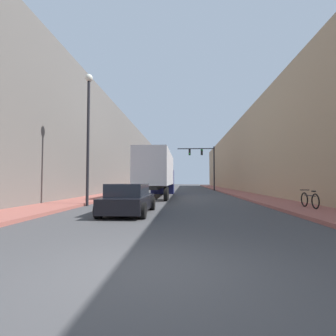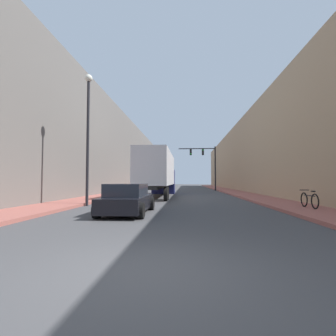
# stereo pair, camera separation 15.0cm
# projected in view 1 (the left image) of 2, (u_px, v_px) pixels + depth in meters

# --- Properties ---
(ground_plane) EXTENTS (200.00, 200.00, 0.00)m
(ground_plane) POSITION_uv_depth(u_px,v_px,m) (148.00, 271.00, 4.22)
(ground_plane) COLOR #424244
(sidewalk_right) EXTENTS (2.63, 80.00, 0.15)m
(sidewalk_right) POSITION_uv_depth(u_px,v_px,m) (229.00, 191.00, 33.75)
(sidewalk_right) COLOR #9E564C
(sidewalk_right) RESTS_ON ground
(sidewalk_left) EXTENTS (2.63, 80.00, 0.15)m
(sidewalk_left) POSITION_uv_depth(u_px,v_px,m) (131.00, 191.00, 34.53)
(sidewalk_left) COLOR #9E564C
(sidewalk_left) RESTS_ON ground
(building_right) EXTENTS (6.00, 80.00, 9.41)m
(building_right) POSITION_uv_depth(u_px,v_px,m) (263.00, 155.00, 33.71)
(building_right) COLOR tan
(building_right) RESTS_ON ground
(building_left) EXTENTS (6.00, 80.00, 10.80)m
(building_left) POSITION_uv_depth(u_px,v_px,m) (99.00, 151.00, 35.05)
(building_left) COLOR #66605B
(building_left) RESTS_ON ground
(semi_truck) EXTENTS (2.47, 13.03, 3.87)m
(semi_truck) POSITION_uv_depth(u_px,v_px,m) (158.00, 172.00, 23.97)
(semi_truck) COLOR silver
(semi_truck) RESTS_ON ground
(sedan_car) EXTENTS (1.95, 4.37, 1.32)m
(sedan_car) POSITION_uv_depth(u_px,v_px,m) (129.00, 199.00, 11.55)
(sedan_car) COLOR black
(sedan_car) RESTS_ON ground
(traffic_signal_gantry) EXTENTS (5.43, 0.35, 6.44)m
(traffic_signal_gantry) POSITION_uv_depth(u_px,v_px,m) (206.00, 160.00, 38.31)
(traffic_signal_gantry) COLOR black
(traffic_signal_gantry) RESTS_ON ground
(street_lamp) EXTENTS (0.44, 0.44, 7.72)m
(street_lamp) POSITION_uv_depth(u_px,v_px,m) (88.00, 122.00, 15.26)
(street_lamp) COLOR black
(street_lamp) RESTS_ON ground
(parked_bicycle) EXTENTS (0.44, 1.83, 0.86)m
(parked_bicycle) POSITION_uv_depth(u_px,v_px,m) (310.00, 200.00, 12.58)
(parked_bicycle) COLOR black
(parked_bicycle) RESTS_ON sidewalk_right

